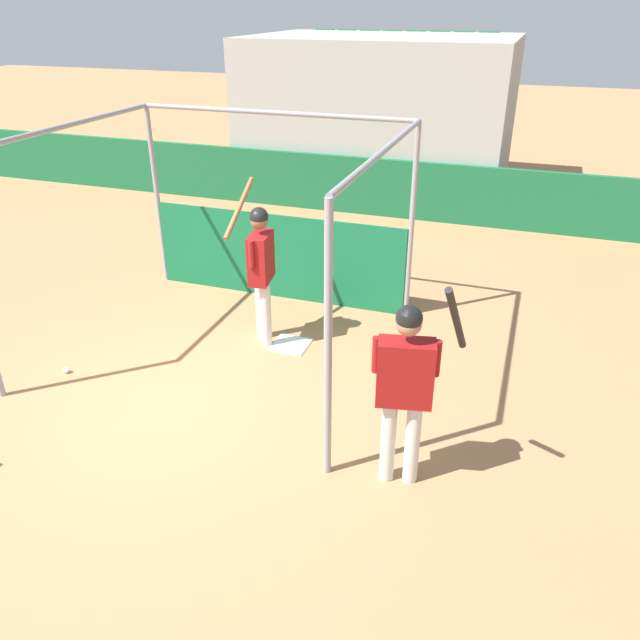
% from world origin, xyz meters
% --- Properties ---
extents(ground_plane, '(60.00, 60.00, 0.00)m').
position_xyz_m(ground_plane, '(0.00, 0.00, 0.00)').
color(ground_plane, '#A8754C').
extents(outfield_wall, '(24.00, 0.12, 1.12)m').
position_xyz_m(outfield_wall, '(0.00, 7.09, 0.56)').
color(outfield_wall, '#196038').
rests_on(outfield_wall, ground).
extents(bleacher_section, '(5.40, 4.00, 3.20)m').
position_xyz_m(bleacher_section, '(-0.00, 9.15, 1.59)').
color(bleacher_section, '#9E9E99').
rests_on(bleacher_section, ground).
extents(batting_cage, '(3.79, 3.42, 2.58)m').
position_xyz_m(batting_cage, '(0.11, 2.36, 1.12)').
color(batting_cage, gray).
rests_on(batting_cage, ground).
extents(home_plate, '(0.44, 0.44, 0.02)m').
position_xyz_m(home_plate, '(0.80, 1.64, 0.01)').
color(home_plate, white).
rests_on(home_plate, ground).
extents(player_batter, '(0.54, 0.89, 1.91)m').
position_xyz_m(player_batter, '(0.44, 1.65, 1.05)').
color(player_batter, silver).
rests_on(player_batter, ground).
extents(player_waiting, '(0.73, 0.53, 1.99)m').
position_xyz_m(player_waiting, '(2.61, -0.29, 1.04)').
color(player_waiting, silver).
rests_on(player_waiting, ground).
extents(baseball, '(0.07, 0.07, 0.07)m').
position_xyz_m(baseball, '(-1.40, 0.19, 0.04)').
color(baseball, white).
rests_on(baseball, ground).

